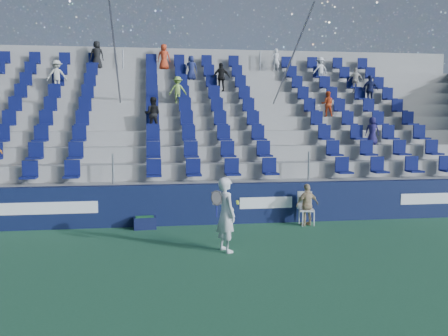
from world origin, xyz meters
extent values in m
plane|color=#29603F|center=(0.00, 0.00, 0.00)|extent=(70.00, 70.00, 0.00)
cube|color=#10183C|center=(0.00, 3.15, 0.60)|extent=(24.00, 0.30, 1.20)
cube|color=white|center=(-5.00, 2.99, 0.62)|extent=(3.20, 0.02, 0.34)
cube|color=white|center=(1.50, 2.99, 0.62)|extent=(1.60, 0.02, 0.34)
cube|color=white|center=(7.00, 2.99, 0.62)|extent=(2.40, 0.02, 0.34)
cube|color=gray|center=(0.00, 3.72, 0.60)|extent=(24.00, 0.85, 1.20)
cube|color=gray|center=(0.00, 4.57, 0.85)|extent=(24.00, 0.85, 1.70)
cube|color=gray|center=(0.00, 5.42, 1.10)|extent=(24.00, 0.85, 2.20)
cube|color=gray|center=(0.00, 6.28, 1.35)|extent=(24.00, 0.85, 2.70)
cube|color=gray|center=(0.00, 7.12, 1.60)|extent=(24.00, 0.85, 3.20)
cube|color=gray|center=(0.00, 7.97, 1.85)|extent=(24.00, 0.85, 3.70)
cube|color=gray|center=(0.00, 8.82, 2.10)|extent=(24.00, 0.85, 4.20)
cube|color=gray|center=(0.00, 9.68, 2.35)|extent=(24.00, 0.85, 4.70)
cube|color=gray|center=(0.00, 10.52, 2.60)|extent=(24.00, 0.85, 5.20)
cube|color=gray|center=(0.00, 11.20, 3.10)|extent=(24.00, 0.50, 6.20)
cube|color=#0C1249|center=(0.00, 3.72, 1.55)|extent=(16.05, 0.50, 0.70)
cube|color=#0C1249|center=(0.00, 4.57, 2.05)|extent=(16.05, 0.50, 0.70)
cube|color=#0C1249|center=(0.00, 5.42, 2.55)|extent=(16.05, 0.50, 0.70)
cube|color=#0C1249|center=(0.00, 6.28, 3.05)|extent=(16.05, 0.50, 0.70)
cube|color=#0C1249|center=(0.00, 7.12, 3.55)|extent=(16.05, 0.50, 0.70)
cube|color=#0C1249|center=(0.00, 7.97, 4.05)|extent=(16.05, 0.50, 0.70)
cube|color=#0C1249|center=(0.00, 8.82, 4.55)|extent=(16.05, 0.50, 0.70)
cube|color=#0C1249|center=(0.00, 9.68, 5.05)|extent=(16.05, 0.50, 0.70)
cube|color=#0C1249|center=(0.00, 10.52, 5.55)|extent=(16.05, 0.50, 0.70)
cylinder|color=gray|center=(-3.00, 7.12, 4.35)|extent=(0.06, 7.68, 4.55)
cylinder|color=gray|center=(3.00, 7.12, 4.35)|extent=(0.06, 7.68, 4.55)
imported|color=silver|center=(3.66, 10.47, 5.71)|extent=(0.40, 0.30, 1.01)
imported|color=beige|center=(6.68, 8.77, 4.74)|extent=(0.64, 0.30, 1.07)
imported|color=#181E49|center=(6.95, 7.92, 4.29)|extent=(0.69, 0.29, 1.18)
imported|color=black|center=(0.98, 8.77, 4.79)|extent=(0.71, 0.34, 1.17)
imported|color=#B8B7A6|center=(-5.41, 8.77, 4.78)|extent=(0.81, 0.53, 1.17)
imported|color=silver|center=(5.42, 9.62, 5.23)|extent=(0.76, 0.54, 1.07)
imported|color=black|center=(-4.06, 10.47, 5.79)|extent=(0.65, 0.51, 1.18)
imported|color=#8FBC4B|center=(-0.83, 7.92, 4.21)|extent=(0.72, 0.49, 1.03)
imported|color=#CB441B|center=(4.85, 7.08, 3.69)|extent=(0.56, 0.49, 0.97)
imported|color=red|center=(-1.26, 10.47, 5.75)|extent=(0.57, 0.40, 1.11)
imported|color=navy|center=(-0.16, 9.62, 5.22)|extent=(0.52, 0.35, 1.04)
imported|color=#1E194D|center=(5.91, 5.38, 2.69)|extent=(0.56, 0.45, 0.99)
imported|color=black|center=(-1.80, 6.23, 3.29)|extent=(0.63, 0.53, 1.17)
imported|color=silver|center=(-0.17, 0.00, 0.88)|extent=(0.62, 0.75, 1.76)
cylinder|color=navy|center=(-0.42, -0.25, 1.02)|extent=(0.03, 0.03, 0.28)
torus|color=black|center=(-0.42, -0.25, 1.32)|extent=(0.30, 0.17, 0.28)
plane|color=#262626|center=(-0.42, -0.25, 1.32)|extent=(0.30, 0.16, 0.29)
sphere|color=#B3C92E|center=(0.08, -0.20, 1.17)|extent=(0.07, 0.07, 0.07)
sphere|color=#B3C92E|center=(0.08, -0.14, 1.20)|extent=(0.07, 0.07, 0.07)
cube|color=white|center=(2.62, 2.55, 0.45)|extent=(0.51, 0.51, 0.04)
cube|color=white|center=(2.62, 2.75, 0.71)|extent=(0.43, 0.13, 0.53)
cylinder|color=white|center=(2.44, 2.38, 0.21)|extent=(0.03, 0.03, 0.43)
cylinder|color=white|center=(2.79, 2.38, 0.21)|extent=(0.03, 0.03, 0.43)
cylinder|color=white|center=(2.44, 2.72, 0.21)|extent=(0.03, 0.03, 0.43)
cylinder|color=white|center=(2.79, 2.72, 0.21)|extent=(0.03, 0.03, 0.43)
imported|color=tan|center=(2.62, 2.50, 0.62)|extent=(0.77, 0.45, 1.23)
cube|color=#0F1437|center=(-2.09, 2.75, 0.17)|extent=(0.66, 0.46, 0.34)
cube|color=#1E662D|center=(-2.09, 2.75, 0.25)|extent=(0.53, 0.34, 0.20)
camera|label=1|loc=(-1.91, -11.37, 3.10)|focal=40.00mm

